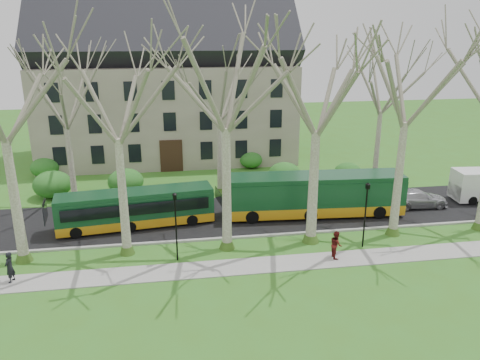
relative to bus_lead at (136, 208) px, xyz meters
name	(u,v)px	position (x,y,z in m)	size (l,w,h in m)	color
ground	(269,246)	(8.70, -4.63, -1.42)	(120.00, 120.00, 0.00)	#396E1F
sidewalk	(278,264)	(8.70, -7.13, -1.39)	(70.00, 2.00, 0.06)	gray
road	(254,214)	(8.70, 0.87, -1.39)	(80.00, 8.00, 0.06)	black
curb	(265,236)	(8.70, -3.13, -1.35)	(80.00, 0.25, 0.14)	#A5A39E
building	(168,83)	(2.70, 19.37, 6.65)	(26.50, 12.20, 16.00)	gray
tree_row_verge	(271,141)	(8.70, -4.33, 5.58)	(49.00, 7.00, 14.00)	gray
tree_row_far	(227,124)	(7.37, 6.37, 4.58)	(33.00, 7.00, 12.00)	gray
lamp_row	(274,215)	(8.70, -5.63, 1.16)	(36.22, 0.22, 4.30)	black
hedges	(187,173)	(4.03, 9.37, -0.42)	(30.60, 8.60, 2.00)	#1A5E21
bus_lead	(136,208)	(0.00, 0.00, 0.00)	(10.85, 2.26, 2.71)	#113E21
bus_follow	(316,194)	(13.27, 0.09, 0.27)	(13.05, 2.72, 3.26)	#113E21
sedan	(417,198)	(21.78, 0.42, -0.66)	(1.95, 4.79, 1.39)	#B8B8BD
pedestrian_a	(10,267)	(-6.56, -6.88, -0.46)	(0.66, 0.43, 1.80)	black
pedestrian_b	(336,244)	(12.38, -6.87, -0.49)	(0.84, 0.66, 1.74)	#581514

